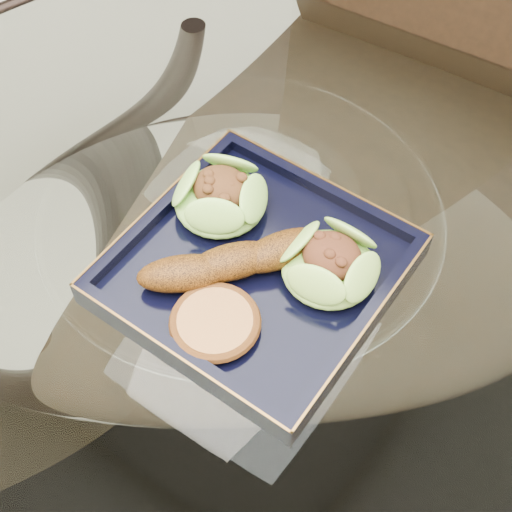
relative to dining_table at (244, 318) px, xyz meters
The scene contains 8 objects.
ground 0.60m from the dining_table, 26.57° to the left, with size 4.00×4.00×0.00m, color beige.
dining_table is the anchor object (origin of this frame).
dining_chair 0.33m from the dining_table, 87.95° to the left, with size 0.46×0.46×1.02m.
navy_plate 0.18m from the dining_table, 36.67° to the right, with size 0.27×0.27×0.02m, color black.
lettuce_wrap_left 0.21m from the dining_table, 159.89° to the left, with size 0.10×0.10×0.04m, color #699F2E.
lettuce_wrap_right 0.23m from the dining_table, ahead, with size 0.10×0.10×0.04m, color #649F2E.
roasted_plantain 0.21m from the dining_table, 64.46° to the right, with size 0.19×0.04×0.04m, color #65350A.
crumb_patty 0.23m from the dining_table, 67.22° to the right, with size 0.08×0.08×0.01m, color #BE7F3F.
Camera 1 is at (0.28, -0.38, 1.40)m, focal length 50.00 mm.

